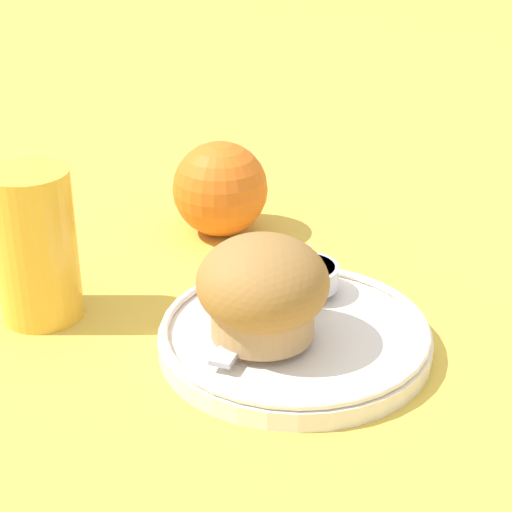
% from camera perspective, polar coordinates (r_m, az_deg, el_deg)
% --- Properties ---
extents(ground_plane, '(3.00, 3.00, 0.00)m').
position_cam_1_polar(ground_plane, '(0.61, 0.95, -6.37)').
color(ground_plane, gold).
extents(plate, '(0.19, 0.19, 0.02)m').
position_cam_1_polar(plate, '(0.61, 2.59, -5.35)').
color(plate, silver).
rests_on(plate, ground_plane).
extents(muffin, '(0.09, 0.09, 0.07)m').
position_cam_1_polar(muffin, '(0.57, 0.54, -2.31)').
color(muffin, tan).
rests_on(muffin, plate).
extents(cream_ramekin, '(0.05, 0.05, 0.02)m').
position_cam_1_polar(cream_ramekin, '(0.65, 3.31, -1.23)').
color(cream_ramekin, silver).
rests_on(cream_ramekin, plate).
extents(berry_pair, '(0.03, 0.02, 0.02)m').
position_cam_1_polar(berry_pair, '(0.63, 0.75, -2.21)').
color(berry_pair, maroon).
rests_on(berry_pair, plate).
extents(butter_knife, '(0.19, 0.06, 0.00)m').
position_cam_1_polar(butter_knife, '(0.63, 0.66, -2.82)').
color(butter_knife, '#B7B7BC').
rests_on(butter_knife, plate).
extents(orange_fruit, '(0.09, 0.09, 0.09)m').
position_cam_1_polar(orange_fruit, '(0.77, -2.40, 4.50)').
color(orange_fruit, orange).
rests_on(orange_fruit, ground_plane).
extents(juice_glass, '(0.06, 0.06, 0.12)m').
position_cam_1_polar(juice_glass, '(0.65, -14.49, 0.67)').
color(juice_glass, gold).
rests_on(juice_glass, ground_plane).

